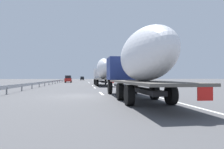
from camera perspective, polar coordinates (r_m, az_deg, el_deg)
ground_plane at (r=55.27m, az=-8.56°, el=-2.29°), size 260.00×260.00×0.00m
lane_stripe_0 at (r=17.38m, az=-3.11°, el=-5.46°), size 3.20×0.20×0.01m
lane_stripe_1 at (r=27.09m, az=-4.99°, el=-3.80°), size 3.20×0.20×0.01m
lane_stripe_2 at (r=33.42m, az=-5.62°, el=-3.24°), size 3.20×0.20×0.01m
lane_stripe_3 at (r=50.25m, az=-6.53°, el=-2.44°), size 3.20×0.20×0.01m
lane_stripe_4 at (r=55.37m, az=-6.69°, el=-2.29°), size 3.20×0.20×0.01m
lane_stripe_5 at (r=63.06m, az=-6.89°, el=-2.11°), size 3.20×0.20×0.01m
lane_stripe_6 at (r=81.53m, az=-7.21°, el=-1.83°), size 3.20×0.20×0.01m
lane_stripe_7 at (r=83.84m, az=-7.24°, el=-1.80°), size 3.20×0.20×0.01m
lane_stripe_8 at (r=88.64m, az=-7.30°, el=-1.75°), size 3.20×0.20×0.01m
lane_stripe_9 at (r=103.98m, az=-7.45°, el=-1.61°), size 3.20×0.20×0.01m
edge_line_right at (r=60.50m, az=-3.32°, el=-2.17°), size 110.00×0.20×0.01m
truck_lead at (r=34.43m, az=-2.69°, el=1.12°), size 14.37×2.55×4.59m
truck_trailing at (r=12.48m, az=7.41°, el=3.62°), size 13.18×2.55×4.09m
car_black_suv at (r=97.69m, az=-8.57°, el=-1.11°), size 4.25×1.86×1.85m
car_red_compact at (r=55.49m, az=-12.45°, el=-1.29°), size 4.14×1.74×1.93m
road_sign at (r=56.06m, az=-1.68°, el=0.13°), size 0.10×0.90×3.42m
tree_0 at (r=92.66m, az=-0.64°, el=0.30°), size 3.15×3.15×5.30m
tree_1 at (r=88.35m, az=-1.21°, el=0.84°), size 2.72×2.72×6.24m
tree_2 at (r=50.21m, az=2.68°, el=2.15°), size 4.00×4.00×6.33m
tree_3 at (r=83.97m, az=-1.64°, el=1.06°), size 3.33×3.33×7.07m
guardrail_median at (r=58.59m, az=-14.42°, el=-1.63°), size 94.00×0.10×0.76m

